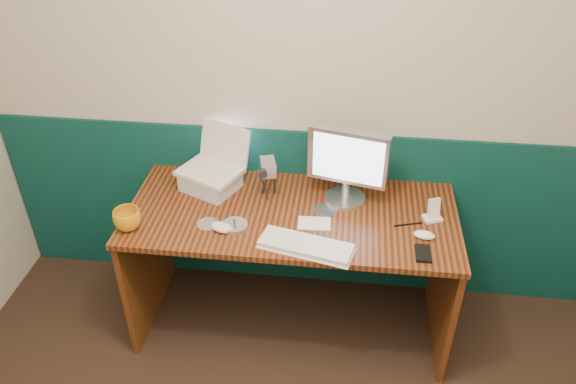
# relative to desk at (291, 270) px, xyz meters

# --- Properties ---
(back_wall) EXTENTS (3.50, 0.04, 2.50)m
(back_wall) POSITION_rel_desk_xyz_m (0.09, 0.37, 0.88)
(back_wall) COLOR beige
(back_wall) RESTS_ON ground
(wainscot) EXTENTS (3.48, 0.02, 1.00)m
(wainscot) POSITION_rel_desk_xyz_m (0.09, 0.36, 0.12)
(wainscot) COLOR #073334
(wainscot) RESTS_ON ground
(desk) EXTENTS (1.60, 0.70, 0.75)m
(desk) POSITION_rel_desk_xyz_m (0.00, 0.00, 0.00)
(desk) COLOR #3C150A
(desk) RESTS_ON ground
(laptop_riser) EXTENTS (0.32, 0.30, 0.09)m
(laptop_riser) POSITION_rel_desk_xyz_m (-0.44, 0.16, 0.42)
(laptop_riser) COLOR silver
(laptop_riser) RESTS_ON desk
(laptop) EXTENTS (0.36, 0.33, 0.25)m
(laptop) POSITION_rel_desk_xyz_m (-0.44, 0.16, 0.59)
(laptop) COLOR silver
(laptop) RESTS_ON laptop_riser
(monitor) EXTENTS (0.40, 0.20, 0.39)m
(monitor) POSITION_rel_desk_xyz_m (0.25, 0.14, 0.57)
(monitor) COLOR silver
(monitor) RESTS_ON desk
(keyboard) EXTENTS (0.44, 0.23, 0.02)m
(keyboard) POSITION_rel_desk_xyz_m (0.09, -0.26, 0.39)
(keyboard) COLOR white
(keyboard) RESTS_ON desk
(mouse_right) EXTENTS (0.11, 0.07, 0.03)m
(mouse_right) POSITION_rel_desk_xyz_m (0.62, -0.12, 0.39)
(mouse_right) COLOR white
(mouse_right) RESTS_ON desk
(mouse_left) EXTENTS (0.13, 0.10, 0.04)m
(mouse_left) POSITION_rel_desk_xyz_m (-0.31, -0.18, 0.39)
(mouse_left) COLOR white
(mouse_left) RESTS_ON desk
(mug) EXTENTS (0.13, 0.13, 0.10)m
(mug) POSITION_rel_desk_xyz_m (-0.74, -0.21, 0.43)
(mug) COLOR orange
(mug) RESTS_ON desk
(camcorder) EXTENTS (0.12, 0.15, 0.20)m
(camcorder) POSITION_rel_desk_xyz_m (-0.13, 0.13, 0.48)
(camcorder) COLOR #B0B0B5
(camcorder) RESTS_ON desk
(cd_spindle) EXTENTS (0.12, 0.12, 0.03)m
(cd_spindle) POSITION_rel_desk_xyz_m (-0.25, -0.16, 0.39)
(cd_spindle) COLOR #B2BBC2
(cd_spindle) RESTS_ON desk
(cd_loose_a) EXTENTS (0.11, 0.11, 0.00)m
(cd_loose_a) POSITION_rel_desk_xyz_m (-0.38, -0.14, 0.38)
(cd_loose_a) COLOR #B4B9C4
(cd_loose_a) RESTS_ON desk
(cd_loose_b) EXTENTS (0.12, 0.12, 0.00)m
(cd_loose_b) POSITION_rel_desk_xyz_m (0.16, 0.04, 0.38)
(cd_loose_b) COLOR #B0B7C1
(cd_loose_b) RESTS_ON desk
(pen) EXTENTS (0.14, 0.05, 0.01)m
(pen) POSITION_rel_desk_xyz_m (0.55, -0.04, 0.38)
(pen) COLOR black
(pen) RESTS_ON desk
(papers) EXTENTS (0.16, 0.11, 0.00)m
(papers) POSITION_rel_desk_xyz_m (0.12, -0.08, 0.38)
(papers) COLOR silver
(papers) RESTS_ON desk
(dock) EXTENTS (0.10, 0.09, 0.02)m
(dock) POSITION_rel_desk_xyz_m (0.67, 0.02, 0.38)
(dock) COLOR white
(dock) RESTS_ON desk
(music_player) EXTENTS (0.06, 0.05, 0.10)m
(music_player) POSITION_rel_desk_xyz_m (0.67, 0.02, 0.44)
(music_player) COLOR white
(music_player) RESTS_ON dock
(pda) EXTENTS (0.07, 0.12, 0.01)m
(pda) POSITION_rel_desk_xyz_m (0.61, -0.24, 0.38)
(pda) COLOR black
(pda) RESTS_ON desk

